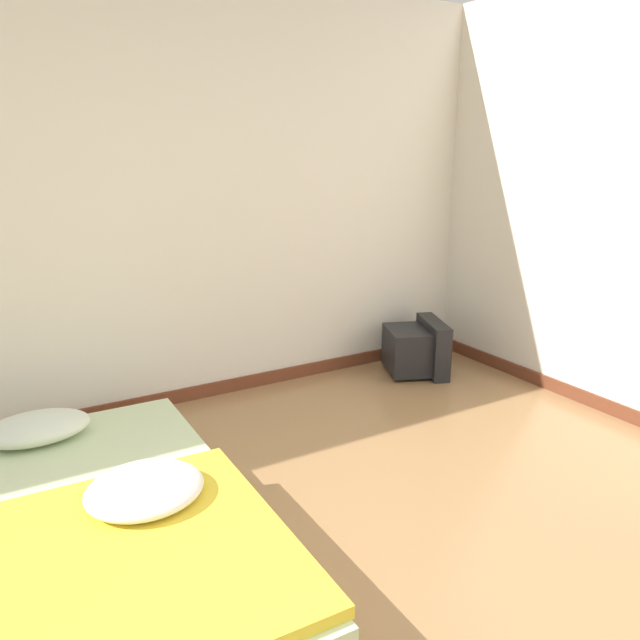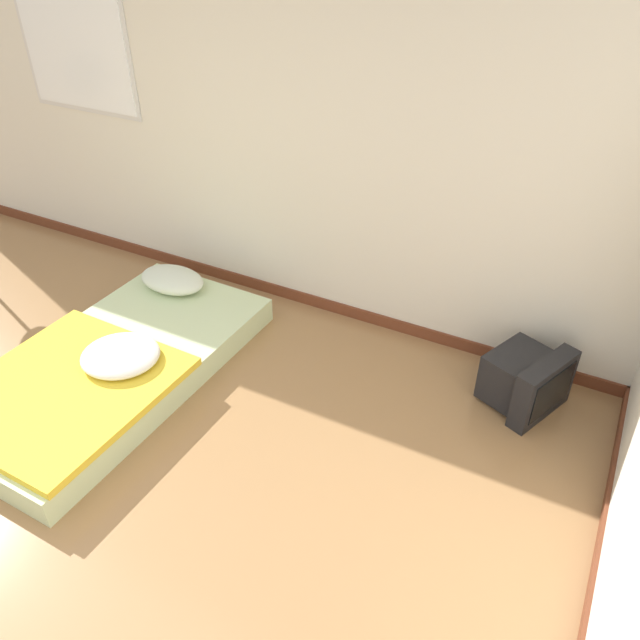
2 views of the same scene
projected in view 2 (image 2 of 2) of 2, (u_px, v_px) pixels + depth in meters
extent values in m
cube|color=silver|center=(250.00, 126.00, 4.26)|extent=(7.91, 0.06, 2.60)
cube|color=brown|center=(258.00, 284.00, 4.96)|extent=(7.91, 0.02, 0.09)
cube|color=silver|center=(74.00, 42.00, 4.56)|extent=(1.07, 0.01, 1.01)
cube|color=white|center=(74.00, 42.00, 4.56)|extent=(1.00, 0.01, 0.94)
cube|color=beige|center=(116.00, 366.00, 4.06)|extent=(1.13, 2.12, 0.18)
ellipsoid|color=silver|center=(172.00, 280.00, 4.64)|extent=(0.53, 0.35, 0.14)
cube|color=yellow|center=(64.00, 389.00, 3.71)|extent=(1.13, 1.24, 0.05)
ellipsoid|color=silver|center=(120.00, 355.00, 3.87)|extent=(0.60, 0.58, 0.11)
cube|color=black|center=(515.00, 374.00, 3.85)|extent=(0.41, 0.47, 0.31)
cube|color=black|center=(543.00, 389.00, 3.72)|extent=(0.29, 0.49, 0.39)
cube|color=black|center=(553.00, 393.00, 3.68)|extent=(0.16, 0.37, 0.28)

